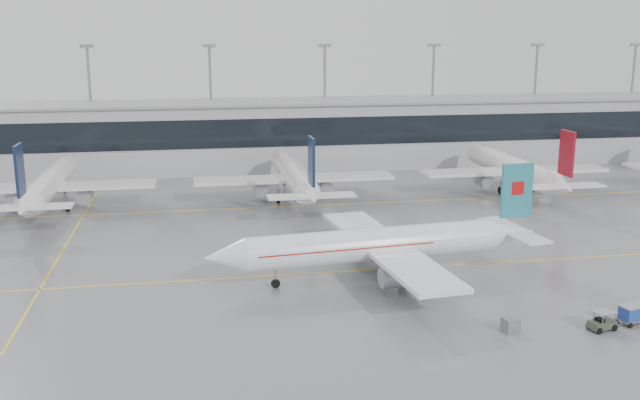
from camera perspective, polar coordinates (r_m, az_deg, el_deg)
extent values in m
plane|color=gray|center=(75.14, 1.63, -5.76)|extent=(320.00, 320.00, 0.00)
cube|color=yellow|center=(75.13, 1.63, -5.75)|extent=(120.00, 0.25, 0.01)
cube|color=yellow|center=(103.54, -1.76, -0.48)|extent=(120.00, 0.25, 0.01)
cube|color=yellow|center=(89.32, -19.70, -3.46)|extent=(0.25, 60.00, 0.01)
cube|color=#A8A8AC|center=(133.66, -3.81, 5.19)|extent=(180.00, 15.00, 12.00)
cube|color=black|center=(126.03, -3.43, 5.40)|extent=(180.00, 0.20, 5.00)
cube|color=gray|center=(132.96, -3.85, 7.83)|extent=(182.00, 16.00, 0.40)
cylinder|color=gray|center=(139.44, -17.83, 6.99)|extent=(0.50, 0.50, 22.00)
cube|color=gray|center=(138.83, -18.16, 11.63)|extent=(2.40, 1.00, 0.60)
cylinder|color=gray|center=(138.28, -8.70, 7.42)|extent=(0.50, 0.50, 22.00)
cube|color=gray|center=(137.66, -8.86, 12.10)|extent=(2.40, 1.00, 0.60)
cylinder|color=gray|center=(140.60, 0.38, 7.65)|extent=(0.50, 0.50, 22.00)
cube|color=gray|center=(139.99, 0.39, 12.26)|extent=(2.40, 1.00, 0.60)
cylinder|color=gray|center=(146.22, 8.96, 7.71)|extent=(0.50, 0.50, 22.00)
cube|color=gray|center=(145.63, 9.12, 12.13)|extent=(2.40, 1.00, 0.60)
cylinder|color=gray|center=(154.80, 16.75, 7.60)|extent=(0.50, 0.50, 22.00)
cube|color=gray|center=(154.24, 17.03, 11.78)|extent=(2.40, 1.00, 0.60)
cylinder|color=gray|center=(165.86, 23.61, 7.40)|extent=(0.50, 0.50, 22.00)
cube|color=gray|center=(165.35, 23.97, 11.29)|extent=(2.40, 1.00, 0.60)
cylinder|color=white|center=(72.17, 4.17, -3.58)|extent=(26.18, 6.02, 3.41)
cone|color=white|center=(68.65, -7.70, -4.54)|extent=(4.32, 3.79, 3.41)
cone|color=white|center=(78.85, 15.02, -2.56)|extent=(5.92, 3.96, 3.41)
cube|color=white|center=(72.80, 5.28, -3.78)|extent=(7.82, 28.50, 0.45)
cube|color=white|center=(78.87, 15.16, -2.34)|extent=(3.88, 11.05, 0.25)
cube|color=teal|center=(77.97, 15.47, 0.73)|extent=(3.62, 0.71, 5.81)
cylinder|color=#9899A3|center=(68.85, 6.31, -6.12)|extent=(3.79, 2.45, 2.10)
cylinder|color=#9899A3|center=(77.36, 3.62, -3.89)|extent=(3.79, 2.45, 2.10)
cylinder|color=gray|center=(70.24, -3.58, -6.12)|extent=(0.20, 0.20, 1.45)
cylinder|color=black|center=(70.48, -3.57, -6.68)|extent=(0.93, 0.39, 0.90)
cylinder|color=gray|center=(71.46, 6.75, -5.77)|extent=(0.24, 0.24, 1.45)
cylinder|color=black|center=(71.69, 6.74, -6.32)|extent=(1.14, 0.56, 1.10)
cylinder|color=gray|center=(76.03, 5.24, -4.57)|extent=(0.24, 0.24, 1.45)
cylinder|color=black|center=(76.25, 5.23, -5.09)|extent=(1.14, 0.56, 1.10)
cube|color=#B70F0F|center=(77.91, 15.48, 0.94)|extent=(1.44, 0.59, 1.40)
cube|color=#B70F0F|center=(71.17, 1.90, -3.62)|extent=(18.26, 5.25, 0.12)
cylinder|color=white|center=(108.50, -20.80, 1.34)|extent=(3.59, 27.36, 3.59)
cone|color=white|center=(123.68, -19.53, 2.79)|extent=(3.59, 4.00, 3.59)
cone|color=white|center=(92.71, -22.58, -0.69)|extent=(3.59, 5.60, 3.59)
cube|color=white|center=(107.13, -20.92, 0.97)|extent=(29.64, 5.00, 0.45)
cube|color=white|center=(92.46, -22.63, -0.54)|extent=(11.40, 2.80, 0.25)
cube|color=#0F1C3E|center=(91.38, -22.90, 2.21)|extent=(0.35, 3.60, 6.12)
cylinder|color=#9899A3|center=(108.92, -23.29, 0.15)|extent=(2.10, 3.60, 2.10)
cylinder|color=#9899A3|center=(107.11, -18.29, 0.35)|extent=(2.10, 3.60, 2.10)
cylinder|color=gray|center=(119.30, -19.80, 1.16)|extent=(0.20, 0.20, 1.56)
cylinder|color=black|center=(119.45, -19.77, 0.79)|extent=(0.30, 0.90, 0.90)
cylinder|color=gray|center=(107.12, -22.29, -0.28)|extent=(0.24, 0.24, 1.56)
cylinder|color=black|center=(107.29, -22.26, -0.68)|extent=(0.45, 1.10, 1.10)
cylinder|color=gray|center=(106.13, -19.55, -0.17)|extent=(0.24, 0.24, 1.56)
cylinder|color=black|center=(106.30, -19.52, -0.58)|extent=(0.45, 1.10, 1.10)
cylinder|color=white|center=(107.58, -2.17, 2.10)|extent=(3.59, 27.36, 3.59)
cone|color=white|center=(122.88, -3.20, 3.46)|extent=(3.59, 4.00, 3.59)
cone|color=white|center=(91.63, -0.72, 0.17)|extent=(3.59, 5.60, 3.59)
cube|color=white|center=(106.20, -2.05, 1.74)|extent=(29.64, 5.00, 0.45)
cube|color=white|center=(91.38, -0.70, 0.33)|extent=(11.40, 2.80, 0.25)
cube|color=#0F1C3E|center=(90.29, -0.69, 3.12)|extent=(0.35, 3.60, 6.12)
cylinder|color=#9899A3|center=(106.43, -4.64, 0.90)|extent=(2.10, 3.60, 2.10)
cylinder|color=#9899A3|center=(107.75, 0.44, 1.10)|extent=(2.10, 3.60, 2.10)
cylinder|color=gray|center=(118.46, -2.88, 1.84)|extent=(0.20, 0.20, 1.56)
cylinder|color=black|center=(118.61, -2.88, 1.47)|extent=(0.30, 0.90, 0.90)
cylinder|color=gray|center=(105.33, -3.37, 0.48)|extent=(0.24, 0.24, 1.56)
cylinder|color=black|center=(105.50, -3.36, 0.06)|extent=(0.45, 1.10, 1.10)
cylinder|color=gray|center=(106.05, -0.58, 0.58)|extent=(0.24, 0.24, 1.56)
cylinder|color=black|center=(106.22, -0.58, 0.17)|extent=(0.45, 1.10, 1.10)
cylinder|color=white|center=(117.58, 14.99, 2.60)|extent=(3.59, 27.36, 3.59)
cone|color=white|center=(131.72, 12.13, 3.84)|extent=(3.59, 4.00, 3.59)
cone|color=white|center=(103.19, 18.83, 0.93)|extent=(3.59, 5.60, 3.59)
cube|color=white|center=(116.32, 15.29, 2.27)|extent=(29.64, 5.00, 0.45)
cube|color=white|center=(102.96, 18.89, 1.07)|extent=(11.40, 2.80, 0.25)
cube|color=maroon|center=(102.00, 19.13, 3.55)|extent=(0.35, 3.60, 6.12)
cylinder|color=#9899A3|center=(115.08, 12.98, 1.53)|extent=(2.10, 3.60, 2.10)
cylinder|color=#9899A3|center=(119.15, 17.23, 1.66)|extent=(2.10, 3.60, 2.10)
cylinder|color=gray|center=(127.61, 12.91, 2.34)|extent=(0.20, 0.20, 1.56)
cylinder|color=black|center=(127.75, 12.89, 2.00)|extent=(0.30, 0.90, 0.90)
cylinder|color=gray|center=(114.73, 14.26, 1.13)|extent=(0.24, 0.24, 1.56)
cylinder|color=black|center=(114.89, 14.24, 0.75)|extent=(0.45, 1.10, 1.10)
cylinder|color=gray|center=(116.96, 16.59, 1.21)|extent=(0.24, 0.24, 1.56)
cylinder|color=black|center=(117.12, 16.56, 0.84)|extent=(0.45, 1.10, 1.10)
cube|color=#3C4134|center=(65.23, 21.62, -9.23)|extent=(2.44, 1.68, 0.65)
cube|color=gray|center=(64.97, 21.82, -8.31)|extent=(1.99, 1.58, 0.06)
cube|color=black|center=(64.89, 21.48, -8.93)|extent=(0.62, 0.83, 0.37)
cylinder|color=gray|center=(66.38, 22.65, -8.97)|extent=(1.10, 0.33, 0.07)
cylinder|color=gray|center=(64.35, 21.69, -8.92)|extent=(0.07, 0.07, 0.84)
cylinder|color=gray|center=(65.02, 21.06, -8.64)|extent=(0.07, 0.07, 0.84)
cylinder|color=gray|center=(65.24, 22.51, -8.69)|extent=(0.07, 0.07, 0.84)
cylinder|color=gray|center=(65.89, 21.88, -8.42)|extent=(0.07, 0.07, 0.84)
cylinder|color=black|center=(64.37, 21.45, -9.74)|extent=(0.58, 0.31, 0.56)
cylinder|color=black|center=(65.15, 20.70, -9.40)|extent=(0.58, 0.31, 0.56)
cylinder|color=black|center=(65.50, 22.50, -9.43)|extent=(0.58, 0.31, 0.56)
cylinder|color=black|center=(66.27, 21.75, -9.10)|extent=(0.58, 0.31, 0.56)
cube|color=gray|center=(67.75, 23.80, -8.69)|extent=(2.97, 1.96, 0.16)
cube|color=#2241A3|center=(67.52, 23.85, -8.18)|extent=(2.78, 1.83, 1.09)
cube|color=gray|center=(67.32, 23.90, -7.71)|extent=(2.99, 2.04, 0.09)
cylinder|color=black|center=(66.62, 23.57, -9.20)|extent=(0.48, 0.26, 0.46)
cylinder|color=black|center=(67.48, 22.72, -8.84)|extent=(0.48, 0.26, 0.46)
cylinder|color=black|center=(69.00, 24.00, -8.48)|extent=(0.48, 0.26, 0.46)
cube|color=slate|center=(62.37, 15.01, -9.65)|extent=(1.44, 1.36, 1.25)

